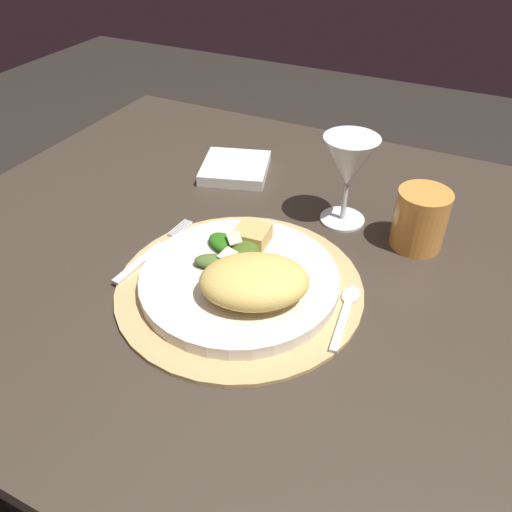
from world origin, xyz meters
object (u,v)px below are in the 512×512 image
dining_table (276,336)px  fork (151,253)px  spoon (347,306)px  dinner_plate (239,280)px  napkin (235,168)px  wine_glass (349,165)px  amber_tumbler (420,219)px

dining_table → fork: bearing=-150.1°
dining_table → fork: size_ratio=6.54×
spoon → dinner_plate: bearing=-171.5°
dining_table → napkin: 0.31m
dining_table → fork: (-0.16, -0.09, 0.19)m
dining_table → napkin: size_ratio=9.25×
fork → wine_glass: 0.32m
fork → napkin: napkin is taller
spoon → amber_tumbler: bearing=76.0°
wine_glass → dinner_plate: bearing=-108.0°
fork → wine_glass: size_ratio=1.19×
wine_glass → spoon: bearing=-69.8°
napkin → spoon: bearing=-40.9°
spoon → amber_tumbler: (0.05, 0.18, 0.04)m
amber_tumbler → dinner_plate: bearing=-132.8°
wine_glass → fork: bearing=-135.1°
wine_glass → amber_tumbler: size_ratio=1.59×
dining_table → amber_tumbler: amber_tumbler is taller
wine_glass → napkin: bearing=164.5°
fork → amber_tumbler: 0.39m
napkin → wine_glass: wine_glass is taller
dining_table → dinner_plate: dinner_plate is taller
dining_table → napkin: napkin is taller
fork → spoon: (0.29, 0.02, 0.00)m
dining_table → wine_glass: bearing=65.6°
dining_table → wine_glass: (0.06, 0.12, 0.28)m
spoon → wine_glass: 0.23m
wine_glass → amber_tumbler: 0.13m
dinner_plate → amber_tumbler: amber_tumbler is taller
spoon → napkin: napkin is taller
dining_table → spoon: 0.24m
spoon → napkin: size_ratio=1.03×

